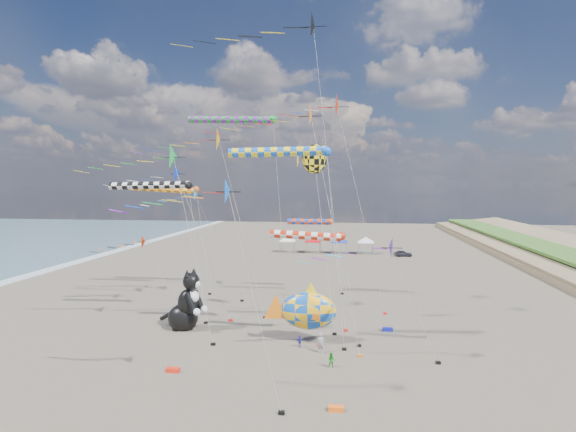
% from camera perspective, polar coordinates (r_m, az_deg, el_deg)
% --- Properties ---
extents(ground, '(260.00, 260.00, 0.00)m').
position_cam_1_polar(ground, '(29.65, -5.09, -22.40)').
color(ground, brown).
rests_on(ground, ground).
extents(delta_kite_0, '(9.22, 1.61, 13.65)m').
position_cam_1_polar(delta_kite_0, '(25.79, -9.46, 2.22)').
color(delta_kite_0, blue).
rests_on(delta_kite_0, ground).
extents(delta_kite_1, '(13.13, 2.71, 22.61)m').
position_cam_1_polar(delta_kite_1, '(46.48, 6.23, 13.69)').
color(delta_kite_1, red).
rests_on(delta_kite_1, ground).
extents(delta_kite_2, '(11.19, 1.78, 15.18)m').
position_cam_1_polar(delta_kite_2, '(44.64, -14.20, 4.79)').
color(delta_kite_2, '#0425CA').
rests_on(delta_kite_2, ground).
extents(delta_kite_3, '(9.98, 1.68, 12.91)m').
position_cam_1_polar(delta_kite_3, '(51.62, -11.39, 2.24)').
color(delta_kite_3, '#178BE1').
rests_on(delta_kite_3, ground).
extents(delta_kite_4, '(11.07, 2.31, 16.67)m').
position_cam_1_polar(delta_kite_4, '(37.84, -15.06, 6.96)').
color(delta_kite_4, green).
rests_on(delta_kite_4, ground).
extents(delta_kite_5, '(9.67, 1.66, 9.57)m').
position_cam_1_polar(delta_kite_5, '(33.79, 11.27, -4.33)').
color(delta_kite_5, '#441787').
rests_on(delta_kite_5, ground).
extents(delta_kite_6, '(12.10, 2.04, 19.54)m').
position_cam_1_polar(delta_kite_6, '(34.63, 0.38, 12.28)').
color(delta_kite_6, orange).
rests_on(delta_kite_6, ground).
extents(delta_kite_7, '(8.57, 1.63, 7.84)m').
position_cam_1_polar(delta_kite_7, '(51.23, -17.92, -3.54)').
color(delta_kite_7, '#FF3C04').
rests_on(delta_kite_7, ground).
extents(delta_kite_8, '(12.97, 2.56, 18.96)m').
position_cam_1_polar(delta_kite_8, '(44.91, -9.08, 9.37)').
color(delta_kite_8, orange).
rests_on(delta_kite_8, ground).
extents(delta_kite_9, '(15.61, 2.56, 28.32)m').
position_cam_1_polar(delta_kite_9, '(42.42, 0.49, 22.62)').
color(delta_kite_9, black).
rests_on(delta_kite_9, ground).
extents(windsock_0, '(7.51, 0.70, 9.39)m').
position_cam_1_polar(windsock_0, '(36.55, 2.79, -2.60)').
color(windsock_0, red).
rests_on(windsock_0, ground).
extents(windsock_1, '(9.41, 0.73, 13.47)m').
position_cam_1_polar(windsock_1, '(44.30, -16.72, 3.66)').
color(windsock_1, black).
rests_on(windsock_1, ground).
extents(windsock_2, '(9.42, 0.79, 16.16)m').
position_cam_1_polar(windsock_2, '(35.67, -0.68, 8.05)').
color(windsock_2, blue).
rests_on(windsock_2, ground).
extents(windsock_3, '(6.80, 0.72, 9.09)m').
position_cam_1_polar(windsock_3, '(53.97, 3.05, -0.80)').
color(windsock_3, '#EA3D10').
rests_on(windsock_3, ground).
extents(windsock_4, '(11.17, 0.84, 20.74)m').
position_cam_1_polar(windsock_4, '(50.93, -6.78, 11.96)').
color(windsock_4, '#198E2F').
rests_on(windsock_4, ground).
extents(windsock_5, '(9.90, 0.72, 12.98)m').
position_cam_1_polar(windsock_5, '(55.72, -15.18, 3.23)').
color(windsock_5, '#E35013').
rests_on(windsock_5, ground).
extents(angelfish_kite, '(3.74, 3.02, 16.81)m').
position_cam_1_polar(angelfish_kite, '(40.93, 3.09, 7.06)').
color(angelfish_kite, yellow).
rests_on(angelfish_kite, ground).
extents(cat_inflatable, '(4.64, 3.30, 5.67)m').
position_cam_1_polar(cat_inflatable, '(42.42, -12.84, -10.21)').
color(cat_inflatable, black).
rests_on(cat_inflatable, ground).
extents(fish_inflatable, '(6.31, 2.49, 5.07)m').
position_cam_1_polar(fish_inflatable, '(38.32, 2.51, -11.90)').
color(fish_inflatable, '#1251B5').
rests_on(fish_inflatable, ground).
extents(person_adult, '(0.58, 0.39, 1.56)m').
position_cam_1_polar(person_adult, '(36.60, 4.19, -15.80)').
color(person_adult, gray).
rests_on(person_adult, ground).
extents(child_green, '(0.57, 0.46, 1.11)m').
position_cam_1_polar(child_green, '(34.04, 5.54, -17.78)').
color(child_green, '#1C8D1E').
rests_on(child_green, ground).
extents(child_blue, '(0.59, 0.52, 0.96)m').
position_cam_1_polar(child_blue, '(37.80, 1.49, -15.62)').
color(child_blue, '#2F2AA5').
rests_on(child_blue, ground).
extents(kite_bag_0, '(0.90, 0.44, 0.30)m').
position_cam_1_polar(kite_bag_0, '(28.57, 6.12, -23.14)').
color(kite_bag_0, orange).
rests_on(kite_bag_0, ground).
extents(kite_bag_1, '(0.90, 0.44, 0.30)m').
position_cam_1_polar(kite_bag_1, '(42.65, 12.54, -13.88)').
color(kite_bag_1, '#1218BB').
rests_on(kite_bag_1, ground).
extents(kite_bag_2, '(0.90, 0.44, 0.30)m').
position_cam_1_polar(kite_bag_2, '(34.35, -14.41, -18.41)').
color(kite_bag_2, red).
rests_on(kite_bag_2, ground).
extents(tent_row, '(19.20, 4.20, 3.80)m').
position_cam_1_polar(tent_row, '(86.56, 4.87, -2.67)').
color(tent_row, white).
rests_on(tent_row, ground).
extents(parked_car, '(3.47, 1.73, 1.14)m').
position_cam_1_polar(parked_car, '(85.34, 14.35, -4.62)').
color(parked_car, '#26262D').
rests_on(parked_car, ground).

